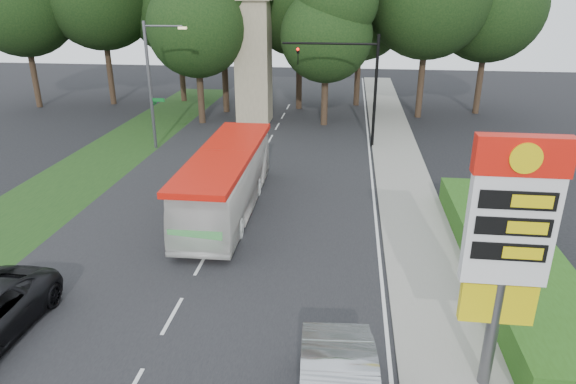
# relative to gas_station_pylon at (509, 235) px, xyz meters

# --- Properties ---
(road_surface) EXTENTS (14.00, 80.00, 0.02)m
(road_surface) POSITION_rel_gas_station_pylon_xyz_m (-9.20, 10.01, -4.44)
(road_surface) COLOR black
(road_surface) RESTS_ON ground
(sidewalk_right) EXTENTS (3.00, 80.00, 0.12)m
(sidewalk_right) POSITION_rel_gas_station_pylon_xyz_m (-0.70, 10.01, -4.39)
(sidewalk_right) COLOR gray
(sidewalk_right) RESTS_ON ground
(grass_verge_left) EXTENTS (5.00, 50.00, 0.02)m
(grass_verge_left) POSITION_rel_gas_station_pylon_xyz_m (-18.70, 16.01, -4.44)
(grass_verge_left) COLOR #193814
(grass_verge_left) RESTS_ON ground
(hedge) EXTENTS (3.00, 14.00, 1.20)m
(hedge) POSITION_rel_gas_station_pylon_xyz_m (2.30, 6.01, -3.85)
(hedge) COLOR #264F15
(hedge) RESTS_ON ground
(gas_station_pylon) EXTENTS (2.10, 0.45, 6.85)m
(gas_station_pylon) POSITION_rel_gas_station_pylon_xyz_m (0.00, 0.00, 0.00)
(gas_station_pylon) COLOR #59595E
(gas_station_pylon) RESTS_ON ground
(traffic_signal_mast) EXTENTS (6.10, 0.35, 7.20)m
(traffic_signal_mast) POSITION_rel_gas_station_pylon_xyz_m (-3.52, 22.00, 0.22)
(traffic_signal_mast) COLOR black
(traffic_signal_mast) RESTS_ON ground
(streetlight_signs) EXTENTS (2.75, 0.98, 8.00)m
(streetlight_signs) POSITION_rel_gas_station_pylon_xyz_m (-16.19, 20.01, -0.01)
(streetlight_signs) COLOR #59595E
(streetlight_signs) RESTS_ON ground
(monument) EXTENTS (3.00, 3.00, 10.05)m
(monument) POSITION_rel_gas_station_pylon_xyz_m (-11.20, 28.01, 0.66)
(monument) COLOR gray
(monument) RESTS_ON ground
(tree_monument_left) EXTENTS (7.28, 7.28, 14.30)m
(tree_monument_left) POSITION_rel_gas_station_pylon_xyz_m (-15.20, 27.01, 4.23)
(tree_monument_left) COLOR #2D2116
(tree_monument_left) RESTS_ON ground
(tree_monument_right) EXTENTS (6.72, 6.72, 13.20)m
(tree_monument_right) POSITION_rel_gas_station_pylon_xyz_m (-5.70, 27.51, 3.56)
(tree_monument_right) COLOR #2D2116
(tree_monument_right) RESTS_ON ground
(transit_bus) EXTENTS (2.63, 10.63, 2.95)m
(transit_bus) POSITION_rel_gas_station_pylon_xyz_m (-9.34, 10.48, -2.97)
(transit_bus) COLOR white
(transit_bus) RESTS_ON ground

